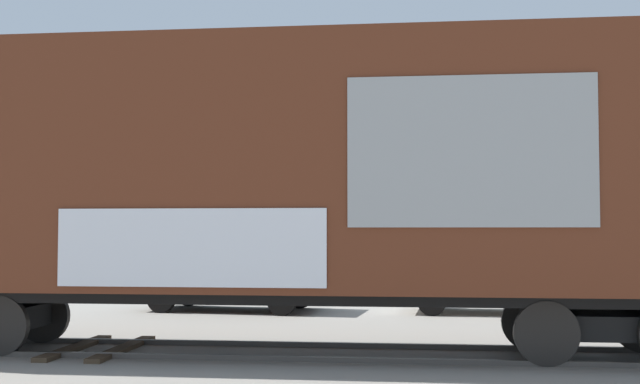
{
  "coord_description": "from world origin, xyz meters",
  "views": [
    {
      "loc": [
        1.66,
        -12.15,
        1.92
      ],
      "look_at": [
        -0.03,
        0.9,
        2.55
      ],
      "focal_mm": 44.33,
      "sensor_mm": 36.0,
      "label": 1
    }
  ],
  "objects_px": {
    "parked_car_black": "(231,275)",
    "parked_car_white": "(497,276)",
    "freight_car": "(271,173)",
    "flagpole": "(454,122)"
  },
  "relations": [
    {
      "from": "flagpole",
      "to": "parked_car_white",
      "type": "xyz_separation_m",
      "value": [
        0.68,
        -6.86,
        -4.53
      ]
    },
    {
      "from": "freight_car",
      "to": "flagpole",
      "type": "xyz_separation_m",
      "value": [
        3.37,
        13.42,
        2.56
      ]
    },
    {
      "from": "freight_car",
      "to": "parked_car_black",
      "type": "xyz_separation_m",
      "value": [
        -2.21,
        6.33,
        -1.98
      ]
    },
    {
      "from": "freight_car",
      "to": "parked_car_white",
      "type": "height_order",
      "value": "freight_car"
    },
    {
      "from": "freight_car",
      "to": "parked_car_white",
      "type": "xyz_separation_m",
      "value": [
        4.05,
        6.56,
        -1.97
      ]
    },
    {
      "from": "parked_car_black",
      "to": "parked_car_white",
      "type": "bearing_deg",
      "value": 2.06
    },
    {
      "from": "parked_car_white",
      "to": "freight_car",
      "type": "bearing_deg",
      "value": -121.68
    },
    {
      "from": "flagpole",
      "to": "parked_car_black",
      "type": "height_order",
      "value": "flagpole"
    },
    {
      "from": "freight_car",
      "to": "flagpole",
      "type": "distance_m",
      "value": 14.07
    },
    {
      "from": "parked_car_black",
      "to": "parked_car_white",
      "type": "distance_m",
      "value": 6.26
    }
  ]
}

